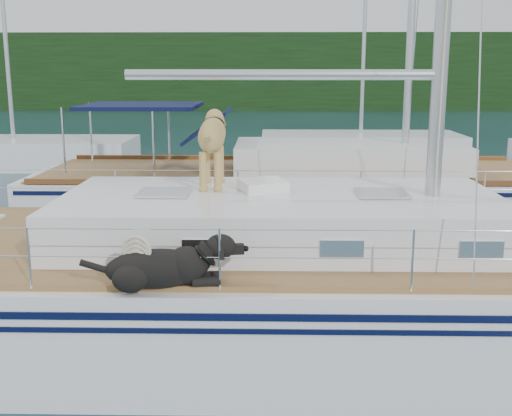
{
  "coord_description": "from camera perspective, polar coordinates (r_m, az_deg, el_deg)",
  "views": [
    {
      "loc": [
        0.66,
        -7.5,
        3.28
      ],
      "look_at": [
        0.5,
        0.2,
        1.6
      ],
      "focal_mm": 45.0,
      "sensor_mm": 36.0,
      "label": 1
    }
  ],
  "objects": [
    {
      "name": "ground",
      "position": [
        8.22,
        -3.59,
        -11.25
      ],
      "size": [
        120.0,
        120.0,
        0.0
      ],
      "primitive_type": "plane",
      "color": "black",
      "rests_on": "ground"
    },
    {
      "name": "tree_line",
      "position": [
        52.51,
        0.49,
        12.02
      ],
      "size": [
        90.0,
        3.0,
        6.0
      ],
      "primitive_type": "cube",
      "color": "black",
      "rests_on": "ground"
    },
    {
      "name": "shore_bank",
      "position": [
        53.77,
        0.5,
        9.47
      ],
      "size": [
        92.0,
        1.0,
        1.2
      ],
      "primitive_type": "cube",
      "color": "#595147",
      "rests_on": "ground"
    },
    {
      "name": "main_sailboat",
      "position": [
        7.96,
        -3.01,
        -6.79
      ],
      "size": [
        12.0,
        3.93,
        14.01
      ],
      "color": "silver",
      "rests_on": "ground"
    },
    {
      "name": "neighbor_sailboat",
      "position": [
        13.95,
        3.66,
        1.32
      ],
      "size": [
        11.0,
        3.5,
        13.3
      ],
      "color": "silver",
      "rests_on": "ground"
    },
    {
      "name": "bg_boat_west",
      "position": [
        23.35,
        -20.65,
        4.56
      ],
      "size": [
        8.0,
        3.0,
        11.65
      ],
      "color": "silver",
      "rests_on": "ground"
    },
    {
      "name": "bg_boat_center",
      "position": [
        23.91,
        9.26,
        5.36
      ],
      "size": [
        7.2,
        3.0,
        11.65
      ],
      "color": "silver",
      "rests_on": "ground"
    }
  ]
}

